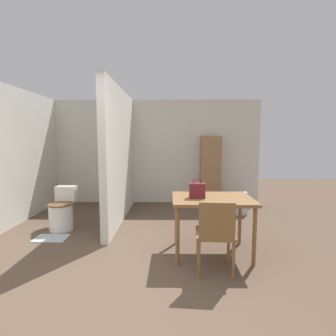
% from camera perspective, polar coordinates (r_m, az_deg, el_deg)
% --- Properties ---
extents(ground_plane, '(16.00, 16.00, 0.00)m').
position_cam_1_polar(ground_plane, '(2.89, -12.39, -26.55)').
color(ground_plane, brown).
extents(wall_back, '(5.45, 0.12, 2.50)m').
position_cam_1_polar(wall_back, '(6.47, -4.48, 3.53)').
color(wall_back, silver).
rests_on(wall_back, ground_plane).
extents(wall_left, '(0.12, 5.02, 2.50)m').
position_cam_1_polar(wall_left, '(5.23, -32.54, 1.92)').
color(wall_left, silver).
rests_on(wall_left, ground_plane).
extents(partition_wall, '(0.12, 2.66, 2.50)m').
position_cam_1_polar(partition_wall, '(5.15, -10.34, 2.75)').
color(partition_wall, silver).
rests_on(partition_wall, ground_plane).
extents(dining_table, '(1.06, 0.80, 0.78)m').
position_cam_1_polar(dining_table, '(3.60, 9.57, -7.73)').
color(dining_table, brown).
rests_on(dining_table, ground_plane).
extents(wooden_chair, '(0.47, 0.47, 0.88)m').
position_cam_1_polar(wooden_chair, '(3.15, 10.30, -13.66)').
color(wooden_chair, brown).
rests_on(wooden_chair, ground_plane).
extents(toilet, '(0.42, 0.57, 0.72)m').
position_cam_1_polar(toilet, '(4.96, -22.06, -8.88)').
color(toilet, white).
rests_on(toilet, ground_plane).
extents(handbag, '(0.21, 0.12, 0.26)m').
position_cam_1_polar(handbag, '(3.51, 6.35, -4.86)').
color(handbag, maroon).
rests_on(handbag, dining_table).
extents(wooden_cabinet, '(0.46, 0.37, 1.63)m').
position_cam_1_polar(wooden_cabinet, '(6.29, 9.18, -0.56)').
color(wooden_cabinet, '#997047').
rests_on(wooden_cabinet, ground_plane).
extents(bath_mat, '(0.50, 0.34, 0.01)m').
position_cam_1_polar(bath_mat, '(4.66, -24.10, -13.76)').
color(bath_mat, '#B2BCC6').
rests_on(bath_mat, ground_plane).
extents(space_heater, '(0.26, 0.21, 0.47)m').
position_cam_1_polar(space_heater, '(5.70, 15.44, -7.37)').
color(space_heater, '#BCBCC1').
rests_on(space_heater, ground_plane).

